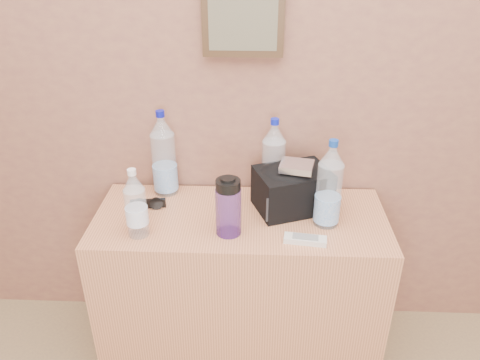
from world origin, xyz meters
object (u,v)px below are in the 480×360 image
Objects in this scene: dresser at (240,287)px; pet_large_b at (164,158)px; pet_large_d at (329,188)px; sunglasses at (148,204)px; toiletry_bag at (292,187)px; foil_packet at (297,166)px; pet_large_c at (273,163)px; pet_small at (136,207)px; nalgene_bottle at (228,206)px; ac_remote at (305,240)px.

pet_large_b is at bearing 150.35° from dresser.
sunglasses is at bearing 173.24° from pet_large_d.
foil_packet is (0.01, -0.03, 0.11)m from toiletry_bag.
pet_large_c is at bearing -2.31° from pet_large_b.
pet_large_b is at bearing 81.90° from pet_small.
nalgene_bottle is (0.28, -0.29, -0.05)m from pet_large_b.
nalgene_bottle is 0.31m from foil_packet.
foil_packet is at bearing -14.43° from pet_large_b.
pet_large_c reaches higher than sunglasses.
foil_packet is (0.25, 0.15, 0.09)m from nalgene_bottle.
pet_small reaches higher than toiletry_bag.
pet_large_d is 2.26× the size of ac_remote.
dresser is at bearing 154.38° from ac_remote.
pet_large_c is 0.53m from sunglasses.
dresser is 0.63m from pet_large_b.
ac_remote is (0.11, -0.32, -0.14)m from pet_large_c.
toiletry_bag is (0.57, 0.21, -0.02)m from pet_small.
toiletry_bag is (-0.12, 0.11, -0.06)m from pet_large_d.
pet_large_b reaches higher than toiletry_bag.
pet_large_c is at bearing 116.87° from ac_remote.
dresser is at bearing -127.45° from pet_large_c.
pet_large_d is at bearing 63.01° from ac_remote.
pet_large_d is (0.65, -0.21, -0.01)m from pet_large_b.
pet_large_b is 0.45m from pet_large_c.
nalgene_bottle reaches higher than foil_packet.
pet_large_b is at bearing 134.22° from nalgene_bottle.
pet_small is at bearing -175.82° from nalgene_bottle.
toiletry_bag is (-0.04, 0.23, 0.08)m from ac_remote.
pet_large_c is 0.13m from toiletry_bag.
pet_large_c is at bearing 58.81° from nalgene_bottle.
nalgene_bottle is 1.51× the size of ac_remote.
pet_large_d is at bearing -33.59° from foil_packet.
ac_remote is (0.28, -0.05, -0.10)m from nalgene_bottle.
pet_small is (-0.69, -0.10, -0.03)m from pet_large_d.
foil_packet is at bearing 146.41° from pet_large_d.
pet_large_b reaches higher than foil_packet.
pet_large_b is 0.41m from nalgene_bottle.
pet_large_d reaches higher than pet_small.
ac_remote is (-0.09, -0.13, -0.14)m from pet_large_d.
dresser is at bearing -16.97° from sunglasses.
pet_large_d reaches higher than sunglasses.
nalgene_bottle is at bearing -163.23° from toiletry_bag.
pet_small is at bearing -97.42° from sunglasses.
foil_packet reaches higher than ac_remote.
pet_large_c is 0.28m from pet_large_d.
pet_large_c reaches higher than foil_packet.
nalgene_bottle reaches higher than ac_remote.
foil_packet is (-0.03, 0.20, 0.19)m from ac_remote.
foil_packet is at bearing 17.14° from pet_small.
sunglasses is at bearing 154.33° from nalgene_bottle.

